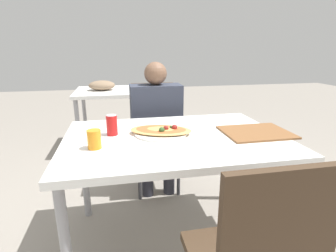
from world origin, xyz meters
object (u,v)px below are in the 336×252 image
(pizza_main, at_px, (161,131))
(chair_far_seated, at_px, (155,131))
(drink_glass, at_px, (94,139))
(dining_table, at_px, (174,147))
(person_seated, at_px, (156,118))
(soda_can, at_px, (112,125))

(pizza_main, bearing_deg, chair_far_seated, 85.02)
(chair_far_seated, distance_m, drink_glass, 1.04)
(dining_table, bearing_deg, chair_far_seated, 90.56)
(dining_table, xyz_separation_m, chair_far_seated, (-0.01, 0.79, -0.15))
(person_seated, xyz_separation_m, drink_glass, (-0.45, -0.79, 0.12))
(chair_far_seated, distance_m, person_seated, 0.19)
(pizza_main, height_order, drink_glass, drink_glass)
(pizza_main, xyz_separation_m, drink_glass, (-0.39, -0.17, 0.03))
(pizza_main, height_order, soda_can, soda_can)
(soda_can, height_order, drink_glass, soda_can)
(pizza_main, bearing_deg, person_seated, 84.06)
(person_seated, relative_size, soda_can, 9.22)
(person_seated, relative_size, pizza_main, 2.69)
(drink_glass, bearing_deg, person_seated, 60.13)
(dining_table, xyz_separation_m, person_seated, (-0.01, 0.67, 0.00))
(person_seated, relative_size, drink_glass, 11.37)
(dining_table, xyz_separation_m, drink_glass, (-0.46, -0.11, 0.12))
(dining_table, relative_size, drink_glass, 12.90)
(dining_table, distance_m, pizza_main, 0.13)
(soda_can, bearing_deg, dining_table, -14.51)
(dining_table, height_order, person_seated, person_seated)
(dining_table, bearing_deg, soda_can, 165.49)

